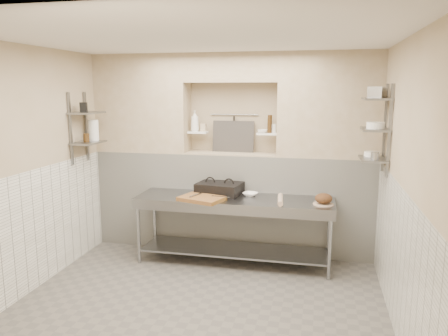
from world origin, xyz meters
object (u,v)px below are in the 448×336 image
(prep_table, at_px, (234,217))
(cutting_board, at_px, (202,199))
(bowl_alcove, at_px, (262,131))
(mixing_bowl, at_px, (250,194))
(bread_loaf, at_px, (324,198))
(bottle_soap, at_px, (195,121))
(rolling_pin, at_px, (280,200))
(panini_press, at_px, (220,189))
(jug_left, at_px, (93,130))

(prep_table, relative_size, cutting_board, 4.80)
(prep_table, height_order, bowl_alcove, bowl_alcove)
(cutting_board, distance_m, mixing_bowl, 0.69)
(prep_table, relative_size, bread_loaf, 12.19)
(bread_loaf, height_order, bottle_soap, bottle_soap)
(mixing_bowl, relative_size, rolling_pin, 0.44)
(mixing_bowl, xyz_separation_m, bread_loaf, (0.96, -0.25, 0.06))
(bread_loaf, bearing_deg, panini_press, 169.51)
(prep_table, distance_m, mixing_bowl, 0.38)
(bowl_alcove, height_order, jug_left, jug_left)
(bread_loaf, distance_m, jug_left, 3.23)
(jug_left, bearing_deg, rolling_pin, -2.13)
(bowl_alcove, bearing_deg, cutting_board, -131.28)
(bread_loaf, bearing_deg, cutting_board, -175.27)
(panini_press, height_order, bottle_soap, bottle_soap)
(prep_table, relative_size, mixing_bowl, 13.50)
(bread_loaf, xyz_separation_m, jug_left, (-3.13, 0.10, 0.78))
(panini_press, relative_size, jug_left, 2.26)
(bowl_alcove, bearing_deg, jug_left, -166.63)
(bread_loaf, relative_size, bottle_soap, 0.71)
(panini_press, xyz_separation_m, bread_loaf, (1.38, -0.26, -0.00))
(mixing_bowl, distance_m, rolling_pin, 0.49)
(cutting_board, bearing_deg, prep_table, 28.76)
(cutting_board, relative_size, jug_left, 1.91)
(mixing_bowl, height_order, jug_left, jug_left)
(prep_table, height_order, bread_loaf, bread_loaf)
(mixing_bowl, bearing_deg, rolling_pin, -29.96)
(bottle_soap, xyz_separation_m, jug_left, (-1.30, -0.55, -0.11))
(mixing_bowl, distance_m, bowl_alcove, 0.91)
(rolling_pin, relative_size, bowl_alcove, 3.16)
(bread_loaf, height_order, jug_left, jug_left)
(cutting_board, bearing_deg, mixing_bowl, 32.99)
(bottle_soap, height_order, jug_left, bottle_soap)
(panini_press, distance_m, mixing_bowl, 0.43)
(cutting_board, bearing_deg, bread_loaf, 4.73)
(cutting_board, height_order, rolling_pin, rolling_pin)
(mixing_bowl, bearing_deg, bread_loaf, -14.49)
(prep_table, height_order, jug_left, jug_left)
(mixing_bowl, height_order, rolling_pin, rolling_pin)
(cutting_board, xyz_separation_m, jug_left, (-1.60, 0.23, 0.83))
(rolling_pin, distance_m, jug_left, 2.73)
(cutting_board, bearing_deg, rolling_pin, 7.41)
(prep_table, relative_size, jug_left, 9.19)
(mixing_bowl, xyz_separation_m, bowl_alcove, (0.10, 0.39, 0.81))
(prep_table, distance_m, rolling_pin, 0.69)
(bowl_alcove, bearing_deg, panini_press, -143.69)
(cutting_board, height_order, bottle_soap, bottle_soap)
(rolling_pin, bearing_deg, bottle_soap, 153.66)
(bread_loaf, distance_m, bowl_alcove, 1.31)
(prep_table, bearing_deg, rolling_pin, -7.45)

